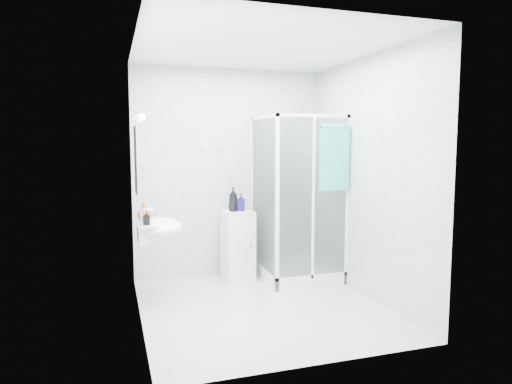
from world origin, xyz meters
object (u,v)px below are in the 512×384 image
object	(u,v)px
shower_enclosure	(294,244)
shampoo_bottle_b	(241,202)
wall_basin	(158,228)
shampoo_bottle_a	(233,199)
storage_cabinet	(238,245)
hand_towel	(334,156)
soap_dispenser_orange	(144,211)
soap_dispenser_black	(147,218)

from	to	relation	value
shower_enclosure	shampoo_bottle_b	xyz separation A→B (m)	(-0.59, 0.28, 0.51)
wall_basin	shampoo_bottle_a	world-z (taller)	shampoo_bottle_a
storage_cabinet	hand_towel	size ratio (longest dim) A/B	1.14
wall_basin	shower_enclosure	bearing A→B (deg)	10.81
shower_enclosure	shampoo_bottle_b	bearing A→B (deg)	154.51
shampoo_bottle_a	shower_enclosure	bearing A→B (deg)	-21.33
hand_towel	shampoo_bottle_a	distance (m)	1.32
soap_dispenser_orange	shampoo_bottle_b	bearing A→B (deg)	20.52
hand_towel	soap_dispenser_black	distance (m)	2.17
wall_basin	shampoo_bottle_b	bearing A→B (deg)	29.29
wall_basin	soap_dispenser_orange	size ratio (longest dim) A/B	2.98
soap_dispenser_orange	soap_dispenser_black	world-z (taller)	soap_dispenser_orange
shower_enclosure	hand_towel	world-z (taller)	shower_enclosure
shampoo_bottle_b	soap_dispenser_black	bearing A→B (deg)	-147.77
shampoo_bottle_b	soap_dispenser_black	world-z (taller)	shampoo_bottle_b
shower_enclosure	shampoo_bottle_b	world-z (taller)	shower_enclosure
shampoo_bottle_a	soap_dispenser_orange	size ratio (longest dim) A/B	1.58
hand_towel	soap_dispenser_orange	xyz separation A→B (m)	(-2.09, 0.24, -0.57)
storage_cabinet	shampoo_bottle_b	bearing A→B (deg)	16.26
shampoo_bottle_a	shampoo_bottle_b	xyz separation A→B (m)	(0.10, 0.01, -0.04)
hand_towel	soap_dispenser_orange	bearing A→B (deg)	173.53
shampoo_bottle_a	soap_dispenser_orange	distance (m)	1.17
shower_enclosure	storage_cabinet	size ratio (longest dim) A/B	2.36
wall_basin	storage_cabinet	world-z (taller)	wall_basin
shampoo_bottle_b	storage_cabinet	bearing A→B (deg)	-159.51
hand_towel	shampoo_bottle_a	bearing A→B (deg)	146.34
shower_enclosure	shampoo_bottle_a	size ratio (longest dim) A/B	6.72
soap_dispenser_black	shower_enclosure	bearing A→B (deg)	14.71
storage_cabinet	soap_dispenser_black	size ratio (longest dim) A/B	5.79
shampoo_bottle_a	shampoo_bottle_b	distance (m)	0.11
soap_dispenser_black	soap_dispenser_orange	bearing A→B (deg)	90.67
wall_basin	hand_towel	size ratio (longest dim) A/B	0.75
shampoo_bottle_a	soap_dispenser_black	bearing A→B (deg)	-145.80
soap_dispenser_black	shampoo_bottle_b	bearing A→B (deg)	32.23
wall_basin	storage_cabinet	size ratio (longest dim) A/B	0.66
wall_basin	shampoo_bottle_a	size ratio (longest dim) A/B	1.88
soap_dispenser_orange	soap_dispenser_black	distance (m)	0.30
shampoo_bottle_a	shampoo_bottle_b	world-z (taller)	shampoo_bottle_a
shower_enclosure	hand_towel	distance (m)	1.20
shampoo_bottle_b	soap_dispenser_black	size ratio (longest dim) A/B	1.49
storage_cabinet	soap_dispenser_black	world-z (taller)	soap_dispenser_black
wall_basin	hand_towel	distance (m)	2.10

